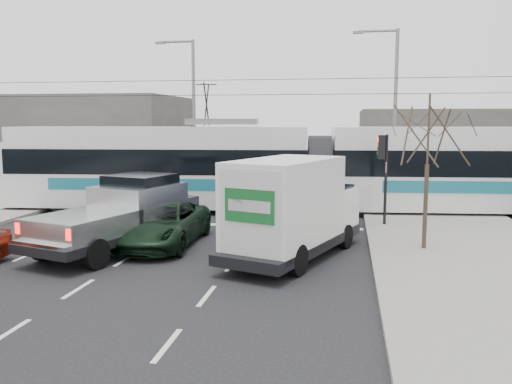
% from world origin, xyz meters
% --- Properties ---
extents(ground, '(120.00, 120.00, 0.00)m').
position_xyz_m(ground, '(0.00, 0.00, 0.00)').
color(ground, black).
rests_on(ground, ground).
extents(sidewalk_right, '(6.00, 60.00, 0.15)m').
position_xyz_m(sidewalk_right, '(9.00, 0.00, 0.07)').
color(sidewalk_right, gray).
rests_on(sidewalk_right, ground).
extents(rails, '(60.00, 1.60, 0.03)m').
position_xyz_m(rails, '(0.00, 10.00, 0.01)').
color(rails, '#33302D').
rests_on(rails, ground).
extents(building_left, '(14.00, 10.00, 6.00)m').
position_xyz_m(building_left, '(-14.00, 22.00, 3.00)').
color(building_left, '#67625D').
rests_on(building_left, ground).
extents(building_right, '(12.00, 10.00, 5.00)m').
position_xyz_m(building_right, '(12.00, 24.00, 2.50)').
color(building_right, '#67625D').
rests_on(building_right, ground).
extents(bare_tree, '(2.40, 2.40, 5.00)m').
position_xyz_m(bare_tree, '(7.60, 2.50, 3.79)').
color(bare_tree, '#47382B').
rests_on(bare_tree, ground).
extents(traffic_signal, '(0.44, 0.44, 3.60)m').
position_xyz_m(traffic_signal, '(6.47, 6.50, 2.74)').
color(traffic_signal, black).
rests_on(traffic_signal, ground).
extents(street_lamp_near, '(2.38, 0.25, 9.00)m').
position_xyz_m(street_lamp_near, '(7.31, 14.00, 5.11)').
color(street_lamp_near, slate).
rests_on(street_lamp_near, ground).
extents(street_lamp_far, '(2.38, 0.25, 9.00)m').
position_xyz_m(street_lamp_far, '(-4.19, 16.00, 5.11)').
color(street_lamp_far, slate).
rests_on(street_lamp_far, ground).
extents(catenary, '(60.00, 0.20, 7.00)m').
position_xyz_m(catenary, '(0.00, 10.00, 3.88)').
color(catenary, black).
rests_on(catenary, ground).
extents(tram, '(29.35, 5.54, 5.96)m').
position_xyz_m(tram, '(3.75, 9.83, 2.12)').
color(tram, silver).
rests_on(tram, ground).
extents(silver_pickup, '(4.15, 7.04, 2.42)m').
position_xyz_m(silver_pickup, '(-2.34, 1.57, 1.20)').
color(silver_pickup, black).
rests_on(silver_pickup, ground).
extents(box_truck, '(4.20, 6.67, 3.16)m').
position_xyz_m(box_truck, '(3.43, 1.02, 1.56)').
color(box_truck, black).
rests_on(box_truck, ground).
extents(navy_pickup, '(2.98, 5.18, 2.06)m').
position_xyz_m(navy_pickup, '(3.66, 6.54, 1.02)').
color(navy_pickup, black).
rests_on(navy_pickup, ground).
extents(green_car, '(2.50, 5.32, 1.47)m').
position_xyz_m(green_car, '(-1.24, 2.09, 0.74)').
color(green_car, black).
rests_on(green_car, ground).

